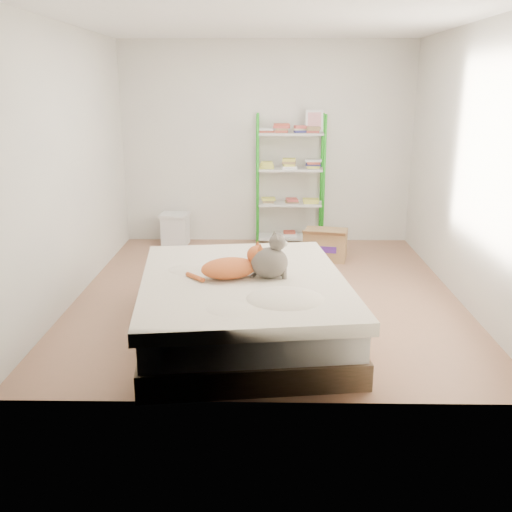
{
  "coord_description": "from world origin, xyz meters",
  "views": [
    {
      "loc": [
        -0.02,
        -5.47,
        2.04
      ],
      "look_at": [
        -0.1,
        -0.75,
        0.62
      ],
      "focal_mm": 40.0,
      "sensor_mm": 36.0,
      "label": 1
    }
  ],
  "objects_px": {
    "orange_cat": "(229,266)",
    "white_bin": "(175,229)",
    "shelf_unit": "(291,176)",
    "cardboard_box": "(325,244)",
    "bed": "(243,307)",
    "grey_cat": "(270,256)"
  },
  "relations": [
    {
      "from": "orange_cat",
      "to": "cardboard_box",
      "type": "distance_m",
      "value": 2.56
    },
    {
      "from": "grey_cat",
      "to": "shelf_unit",
      "type": "xyz_separation_m",
      "value": [
        0.29,
        2.94,
        0.2
      ]
    },
    {
      "from": "shelf_unit",
      "to": "cardboard_box",
      "type": "distance_m",
      "value": 1.06
    },
    {
      "from": "bed",
      "to": "cardboard_box",
      "type": "relative_size",
      "value": 3.9
    },
    {
      "from": "orange_cat",
      "to": "cardboard_box",
      "type": "relative_size",
      "value": 0.95
    },
    {
      "from": "orange_cat",
      "to": "cardboard_box",
      "type": "xyz_separation_m",
      "value": [
        1.03,
        2.3,
        -0.46
      ]
    },
    {
      "from": "bed",
      "to": "cardboard_box",
      "type": "bearing_deg",
      "value": 61.09
    },
    {
      "from": "bed",
      "to": "white_bin",
      "type": "xyz_separation_m",
      "value": [
        -1.01,
        2.9,
        -0.05
      ]
    },
    {
      "from": "orange_cat",
      "to": "cardboard_box",
      "type": "bearing_deg",
      "value": 51.0
    },
    {
      "from": "bed",
      "to": "shelf_unit",
      "type": "relative_size",
      "value": 1.29
    },
    {
      "from": "shelf_unit",
      "to": "white_bin",
      "type": "distance_m",
      "value": 1.67
    },
    {
      "from": "grey_cat",
      "to": "white_bin",
      "type": "xyz_separation_m",
      "value": [
        -1.23,
        2.91,
        -0.5
      ]
    },
    {
      "from": "bed",
      "to": "cardboard_box",
      "type": "distance_m",
      "value": 2.46
    },
    {
      "from": "grey_cat",
      "to": "cardboard_box",
      "type": "xyz_separation_m",
      "value": [
        0.7,
        2.28,
        -0.53
      ]
    },
    {
      "from": "bed",
      "to": "orange_cat",
      "type": "relative_size",
      "value": 4.12
    },
    {
      "from": "cardboard_box",
      "to": "shelf_unit",
      "type": "bearing_deg",
      "value": 133.82
    },
    {
      "from": "orange_cat",
      "to": "white_bin",
      "type": "bearing_deg",
      "value": 92.18
    },
    {
      "from": "bed",
      "to": "grey_cat",
      "type": "bearing_deg",
      "value": -8.47
    },
    {
      "from": "grey_cat",
      "to": "cardboard_box",
      "type": "distance_m",
      "value": 2.45
    },
    {
      "from": "orange_cat",
      "to": "shelf_unit",
      "type": "height_order",
      "value": "shelf_unit"
    },
    {
      "from": "grey_cat",
      "to": "cardboard_box",
      "type": "height_order",
      "value": "grey_cat"
    },
    {
      "from": "bed",
      "to": "orange_cat",
      "type": "height_order",
      "value": "orange_cat"
    }
  ]
}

